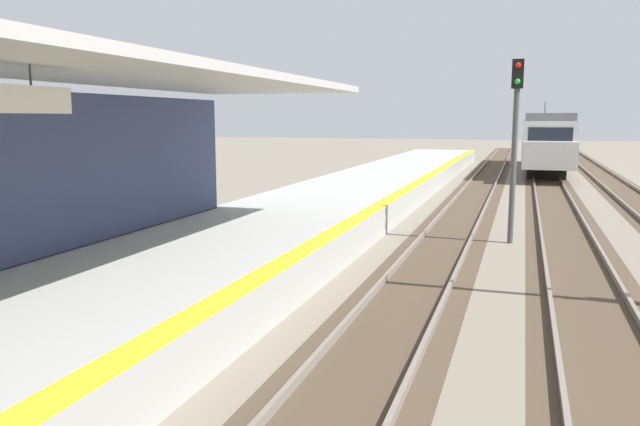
% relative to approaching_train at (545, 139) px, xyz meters
% --- Properties ---
extents(station_platform, '(5.00, 80.00, 0.91)m').
position_rel_approaching_train_xyz_m(station_platform, '(-7.80, -30.83, -1.73)').
color(station_platform, '#A8A8A3').
rests_on(station_platform, ground).
extents(track_pair_nearest_platform, '(2.34, 120.00, 0.16)m').
position_rel_approaching_train_xyz_m(track_pair_nearest_platform, '(-3.40, -26.83, -2.13)').
color(track_pair_nearest_platform, '#4C3D2D').
rests_on(track_pair_nearest_platform, ground).
extents(track_pair_middle, '(2.34, 120.00, 0.16)m').
position_rel_approaching_train_xyz_m(track_pair_middle, '(-0.00, -26.83, -2.13)').
color(track_pair_middle, '#4C3D2D').
rests_on(track_pair_middle, ground).
extents(approaching_train, '(2.93, 19.60, 4.76)m').
position_rel_approaching_train_xyz_m(approaching_train, '(0.00, 0.00, 0.00)').
color(approaching_train, silver).
rests_on(approaching_train, ground).
extents(rail_signal_post, '(0.32, 0.34, 5.20)m').
position_rel_approaching_train_xyz_m(rail_signal_post, '(-1.61, -26.66, 1.02)').
color(rail_signal_post, '#4C4C4C').
rests_on(rail_signal_post, ground).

